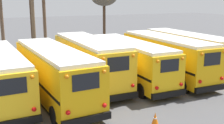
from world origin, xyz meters
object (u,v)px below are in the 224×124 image
school_bus_0 (0,74)px  school_bus_1 (54,71)px  school_bus_2 (89,60)px  school_bus_4 (166,56)px  traffic_cone (155,119)px  utility_pole (33,19)px  school_bus_3 (130,60)px  school_bus_5 (186,50)px

school_bus_0 → school_bus_1: bearing=-16.9°
school_bus_2 → school_bus_1: bearing=-150.7°
school_bus_4 → traffic_cone: 8.97m
school_bus_2 → school_bus_4: 6.09m
school_bus_2 → utility_pole: utility_pole is taller
school_bus_1 → school_bus_4: 9.07m
school_bus_0 → traffic_cone: size_ratio=15.06×
traffic_cone → school_bus_3: bearing=69.4°
school_bus_3 → traffic_cone: size_ratio=15.15×
school_bus_4 → school_bus_5: size_ratio=0.99×
school_bus_5 → utility_pole: size_ratio=1.31×
school_bus_5 → utility_pole: 15.76m
utility_pole → school_bus_5: bearing=-47.5°
school_bus_0 → school_bus_4: bearing=-0.6°
school_bus_3 → utility_pole: (-4.51, 12.33, 2.31)m
utility_pole → school_bus_4: bearing=-59.3°
school_bus_1 → school_bus_4: size_ratio=1.02×
school_bus_5 → utility_pole: utility_pole is taller
school_bus_1 → school_bus_3: size_ratio=1.02×
school_bus_0 → school_bus_3: (9.03, 0.19, -0.02)m
school_bus_0 → school_bus_4: size_ratio=1.00×
school_bus_5 → school_bus_2: bearing=-178.5°
school_bus_1 → utility_pole: utility_pole is taller
school_bus_1 → traffic_cone: size_ratio=15.45×
school_bus_1 → school_bus_3: 6.12m
school_bus_3 → school_bus_4: school_bus_4 is taller
school_bus_4 → utility_pole: size_ratio=1.29×
school_bus_2 → traffic_cone: 7.84m
school_bus_0 → school_bus_3: school_bus_0 is taller
school_bus_2 → traffic_cone: school_bus_2 is taller
utility_pole → school_bus_2: bearing=-82.7°
school_bus_2 → school_bus_0: bearing=-172.7°
school_bus_0 → school_bus_4: school_bus_4 is taller
school_bus_0 → school_bus_2: (6.02, 0.77, 0.13)m
school_bus_5 → utility_pole: (-10.54, 11.51, 2.23)m
school_bus_0 → traffic_cone: bearing=-47.4°
traffic_cone → school_bus_4: bearing=50.1°
school_bus_0 → utility_pole: 13.51m
school_bus_2 → school_bus_5: 9.04m
school_bus_1 → school_bus_5: school_bus_5 is taller
school_bus_1 → utility_pole: (1.51, 13.44, 2.25)m
school_bus_2 → school_bus_3: size_ratio=0.95×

